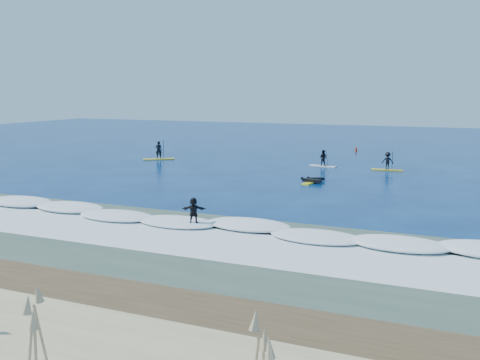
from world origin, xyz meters
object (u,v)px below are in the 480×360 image
at_px(prone_paddler_far, 316,180).
at_px(wave_surfer, 194,212).
at_px(sup_paddler_left, 159,153).
at_px(prone_paddler_near, 311,181).
at_px(sup_paddler_center, 323,160).
at_px(marker_buoy, 356,149).
at_px(sup_paddler_right, 388,162).

bearing_deg(prone_paddler_far, wave_surfer, 151.64).
relative_size(sup_paddler_left, prone_paddler_near, 1.38).
distance_m(sup_paddler_center, marker_buoy, 14.26).
bearing_deg(wave_surfer, prone_paddler_far, 62.57).
distance_m(prone_paddler_near, prone_paddler_far, 1.09).
relative_size(sup_paddler_right, marker_buoy, 4.38).
bearing_deg(marker_buoy, sup_paddler_center, -92.08).
bearing_deg(sup_paddler_center, prone_paddler_far, -70.94).
height_order(sup_paddler_left, prone_paddler_far, sup_paddler_left).
relative_size(prone_paddler_far, wave_surfer, 0.87).
bearing_deg(wave_surfer, prone_paddler_near, 62.50).
distance_m(sup_paddler_left, wave_surfer, 29.66).
height_order(sup_paddler_right, prone_paddler_near, sup_paddler_right).
height_order(prone_paddler_near, prone_paddler_far, prone_paddler_near).
bearing_deg(prone_paddler_near, sup_paddler_right, -17.55).
distance_m(sup_paddler_left, prone_paddler_near, 20.78).
xyz_separation_m(sup_paddler_right, wave_surfer, (-6.81, -25.77, 0.08)).
relative_size(sup_paddler_left, sup_paddler_center, 1.16).
xyz_separation_m(sup_paddler_left, sup_paddler_right, (23.88, 1.51, 0.05)).
height_order(prone_paddler_far, marker_buoy, marker_buoy).
relative_size(sup_paddler_left, marker_buoy, 4.82).
bearing_deg(prone_paddler_near, sup_paddler_left, 76.02).
height_order(sup_paddler_center, marker_buoy, sup_paddler_center).
xyz_separation_m(sup_paddler_right, prone_paddler_far, (-4.60, -8.46, -0.65)).
relative_size(prone_paddler_far, marker_buoy, 2.86).
xyz_separation_m(prone_paddler_far, wave_surfer, (-2.21, -17.30, 0.73)).
bearing_deg(sup_paddler_center, sup_paddler_right, 7.30).
height_order(wave_surfer, marker_buoy, wave_surfer).
xyz_separation_m(sup_paddler_left, sup_paddler_center, (17.69, 1.65, -0.02)).
relative_size(sup_paddler_right, wave_surfer, 1.33).
height_order(sup_paddler_left, sup_paddler_right, sup_paddler_left).
bearing_deg(prone_paddler_near, sup_paddler_center, 17.38).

